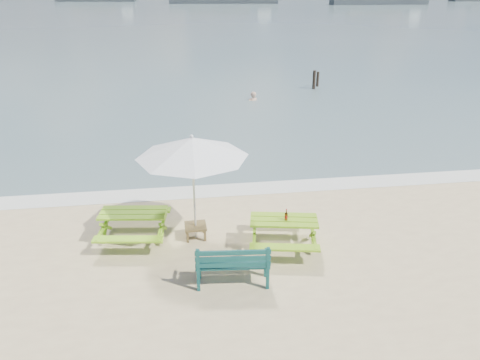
{
  "coord_description": "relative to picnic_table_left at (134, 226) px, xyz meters",
  "views": [
    {
      "loc": [
        -1.22,
        -7.99,
        5.76
      ],
      "look_at": [
        0.35,
        3.0,
        1.0
      ],
      "focal_mm": 35.0,
      "sensor_mm": 36.0,
      "label": 1
    }
  ],
  "objects": [
    {
      "name": "picnic_table_left",
      "position": [
        0.0,
        0.0,
        0.0
      ],
      "size": [
        1.77,
        1.92,
        0.74
      ],
      "color": "#7CB61B",
      "rests_on": "ground"
    },
    {
      "name": "foam_strip",
      "position": [
        2.33,
        2.54,
        -0.35
      ],
      "size": [
        22.0,
        0.9,
        0.01
      ],
      "primitive_type": "cube",
      "color": "silver",
      "rests_on": "ground"
    },
    {
      "name": "side_table",
      "position": [
        1.45,
        -0.1,
        -0.18
      ],
      "size": [
        0.52,
        0.52,
        0.33
      ],
      "color": "brown",
      "rests_on": "ground"
    },
    {
      "name": "picnic_table_right",
      "position": [
        3.44,
        -0.84,
        -0.0
      ],
      "size": [
        1.83,
        1.97,
        0.73
      ],
      "color": "#74A418",
      "rests_on": "ground"
    },
    {
      "name": "park_bench",
      "position": [
        2.1,
        -2.08,
        -0.07
      ],
      "size": [
        1.53,
        0.64,
        0.92
      ],
      "color": "#0F3E3C",
      "rests_on": "ground"
    },
    {
      "name": "patio_umbrella",
      "position": [
        1.45,
        -0.1,
        1.96
      ],
      "size": [
        2.62,
        2.62,
        2.55
      ],
      "color": "silver",
      "rests_on": "ground"
    },
    {
      "name": "mooring_pilings",
      "position": [
        9.24,
        16.05,
        0.03
      ],
      "size": [
        0.56,
        0.76,
        1.25
      ],
      "color": "black",
      "rests_on": "ground"
    },
    {
      "name": "sea",
      "position": [
        2.33,
        82.94,
        -0.35
      ],
      "size": [
        300.0,
        300.0,
        0.0
      ],
      "primitive_type": "plane",
      "color": "slate",
      "rests_on": "ground"
    },
    {
      "name": "beer_bottle",
      "position": [
        3.48,
        -0.89,
        0.47
      ],
      "size": [
        0.07,
        0.07,
        0.27
      ],
      "color": "#904414",
      "rests_on": "picnic_table_right"
    },
    {
      "name": "swimmer",
      "position": [
        5.17,
        13.64,
        -0.76
      ],
      "size": [
        0.71,
        0.58,
        1.7
      ],
      "color": "tan",
      "rests_on": "ground"
    }
  ]
}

